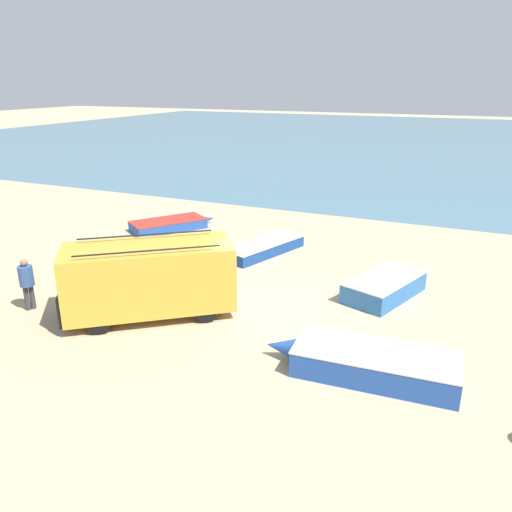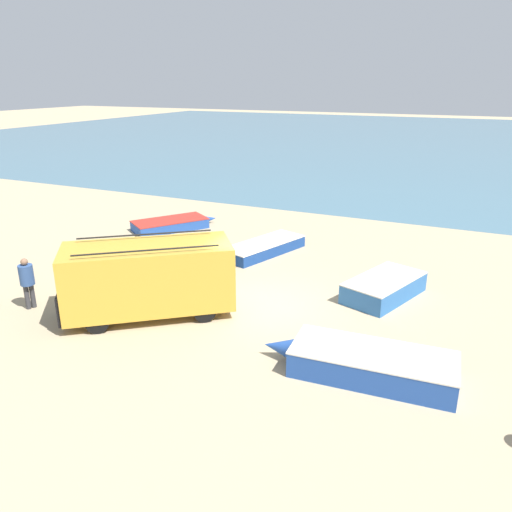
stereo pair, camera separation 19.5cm
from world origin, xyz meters
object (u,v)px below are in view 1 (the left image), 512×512
(parked_van, at_px, (149,277))
(fisherman_0, at_px, (27,280))
(fishing_rowboat_0, at_px, (261,248))
(fishing_rowboat_1, at_px, (368,362))
(fishing_rowboat_2, at_px, (386,286))
(fishing_rowboat_3, at_px, (170,224))

(parked_van, height_order, fisherman_0, parked_van)
(fishing_rowboat_0, height_order, fisherman_0, fisherman_0)
(fishing_rowboat_1, distance_m, fishing_rowboat_2, 5.11)
(fishing_rowboat_1, bearing_deg, fisherman_0, -0.11)
(fishing_rowboat_0, relative_size, fishing_rowboat_2, 1.23)
(fishing_rowboat_0, distance_m, fishing_rowboat_3, 5.71)
(fishing_rowboat_0, bearing_deg, fisherman_0, -11.25)
(fishing_rowboat_2, height_order, fisherman_0, fisherman_0)
(fishing_rowboat_0, xyz_separation_m, fishing_rowboat_1, (6.05, -7.26, 0.10))
(fisherman_0, bearing_deg, fishing_rowboat_1, 25.53)
(fishing_rowboat_1, height_order, fishing_rowboat_3, fishing_rowboat_1)
(fishing_rowboat_0, bearing_deg, parked_van, 11.72)
(fishing_rowboat_1, bearing_deg, parked_van, -8.53)
(parked_van, bearing_deg, fisherman_0, -19.65)
(parked_van, xyz_separation_m, fishing_rowboat_2, (6.38, 4.49, -0.90))
(fishing_rowboat_0, relative_size, fishing_rowboat_1, 0.97)
(parked_van, bearing_deg, fishing_rowboat_2, 177.17)
(parked_van, distance_m, fisherman_0, 3.94)
(fishing_rowboat_2, xyz_separation_m, fisherman_0, (-10.11, -5.73, 0.66))
(parked_van, relative_size, fishing_rowboat_1, 1.08)
(fishing_rowboat_3, bearing_deg, parked_van, -115.87)
(fishing_rowboat_1, xyz_separation_m, fishing_rowboat_3, (-11.55, 8.79, -0.10))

